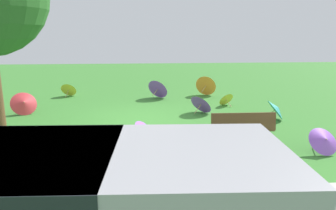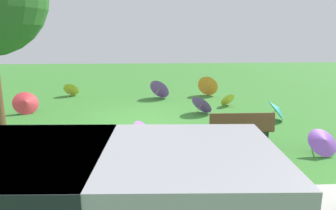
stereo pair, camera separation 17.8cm
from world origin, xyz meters
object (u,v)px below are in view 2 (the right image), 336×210
Objects in this scene: van_dark at (59,201)px; parasol_purple_1 at (160,88)px; parasol_teal_0 at (278,109)px; park_bench at (240,129)px; parasol_purple_2 at (324,141)px; parasol_yellow_1 at (227,99)px; parasol_purple_4 at (144,129)px; parasol_red_0 at (26,102)px; parasol_orange_0 at (208,85)px; parasol_purple_3 at (202,104)px; parasol_yellow_0 at (71,89)px.

parasol_purple_1 is at bearing -98.71° from van_dark.
van_dark is 8.10m from parasol_teal_0.
parasol_teal_0 is (-1.92, -2.27, -0.09)m from park_bench.
parasol_yellow_1 is (0.97, -5.13, -0.06)m from parasol_purple_2.
parasol_purple_2 is at bearing 158.95° from park_bench.
parasol_teal_0 reaches higher than parasol_purple_4.
parasol_purple_2 is (-3.53, 6.79, -0.11)m from parasol_purple_1.
van_dark reaches higher than parasol_teal_0.
van_dark is 4.69m from parasol_purple_4.
parasol_red_0 is 8.67m from parasol_teal_0.
parasol_yellow_1 is (-0.33, 2.16, -0.20)m from parasol_orange_0.
van_dark is at bearing 67.97° from parasol_purple_3.
parasol_yellow_1 is at bearing 146.99° from parasol_purple_1.
parasol_yellow_0 is at bearing -104.26° from parasol_red_0.
parasol_purple_3 is (-2.92, -7.21, -0.55)m from van_dark.
van_dark reaches higher than parasol_yellow_1.
parasol_purple_4 is (4.34, 1.61, -0.08)m from parasol_teal_0.
van_dark reaches higher than parasol_orange_0.
park_bench is 1.43× the size of parasol_purple_1.
park_bench is 1.90m from parasol_purple_2.
parasol_yellow_0 is at bearing -49.79° from park_bench.
parasol_purple_3 is (0.85, 3.29, -0.12)m from parasol_orange_0.
park_bench is at bearing 85.89° from parasol_orange_0.
parasol_purple_2 is 1.06× the size of parasol_yellow_1.
parasol_purple_1 reaches higher than parasol_teal_0.
parasol_orange_0 is 1.47× the size of parasol_yellow_1.
parasol_orange_0 is at bearing -115.94° from parasol_purple_4.
park_bench reaches higher than parasol_teal_0.
park_bench reaches higher than parasol_yellow_1.
parasol_teal_0 is 1.17× the size of parasol_yellow_1.
parasol_orange_0 is at bearing 177.43° from parasol_yellow_0.
parasol_orange_0 is at bearing -94.11° from park_bench.
parasol_purple_3 is (-5.45, 3.57, 0.03)m from parasol_yellow_0.
parasol_purple_2 is (0.15, 2.95, -0.04)m from parasol_teal_0.
parasol_red_0 is at bearing -35.70° from parasol_purple_4.
van_dark reaches higher than parasol_yellow_0.
parasol_teal_0 is 4.63m from parasol_purple_4.
parasol_purple_1 is (-1.53, -10.01, -0.45)m from van_dark.
van_dark is 5.12m from park_bench.
parasol_yellow_0 is 9.01m from parasol_teal_0.
parasol_yellow_0 is 7.06m from parasol_yellow_1.
parasol_purple_1 is 3.06m from parasol_yellow_1.
parasol_purple_3 is (-6.26, 0.38, -0.05)m from parasol_red_0.
van_dark is 4.36× the size of parasol_orange_0.
parasol_orange_0 is at bearing -71.49° from parasol_teal_0.
park_bench is 2.98m from parasol_teal_0.
parasol_teal_0 is (-8.55, 1.42, -0.03)m from parasol_red_0.
parasol_purple_2 is (-1.77, 0.68, -0.12)m from park_bench.
parasol_purple_3 is 1.32× the size of parasol_purple_4.
parasol_red_0 is 1.44× the size of parasol_yellow_1.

